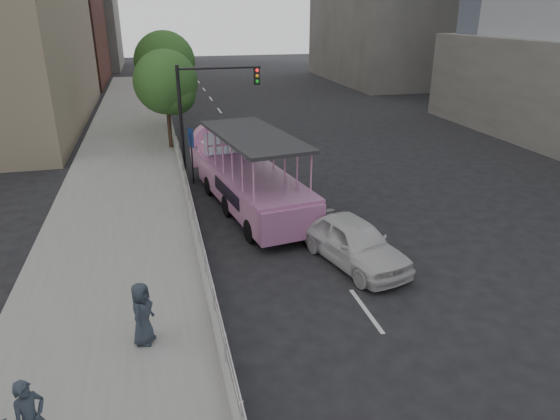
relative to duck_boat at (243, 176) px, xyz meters
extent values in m
plane|color=black|center=(0.77, -6.92, -1.21)|extent=(160.00, 160.00, 0.00)
cube|color=#969591|center=(-4.98, 3.08, -1.06)|extent=(5.50, 80.00, 0.30)
cube|color=gray|center=(-2.35, -4.92, -0.73)|extent=(0.24, 30.00, 0.36)
cylinder|color=silver|center=(-2.35, -12.92, -0.20)|extent=(0.07, 0.07, 0.70)
cylinder|color=silver|center=(-2.35, -10.92, -0.20)|extent=(0.07, 0.07, 0.70)
cylinder|color=silver|center=(-2.35, -8.92, -0.20)|extent=(0.07, 0.07, 0.70)
cylinder|color=silver|center=(-2.35, -6.92, -0.20)|extent=(0.07, 0.07, 0.70)
cylinder|color=silver|center=(-2.35, -4.92, -0.20)|extent=(0.07, 0.07, 0.70)
cylinder|color=silver|center=(-2.35, -2.92, -0.20)|extent=(0.07, 0.07, 0.70)
cylinder|color=silver|center=(-2.35, -0.92, -0.20)|extent=(0.07, 0.07, 0.70)
cylinder|color=silver|center=(-2.35, 1.08, -0.20)|extent=(0.07, 0.07, 0.70)
cylinder|color=silver|center=(-2.35, 3.08, -0.20)|extent=(0.07, 0.07, 0.70)
cylinder|color=silver|center=(-2.35, 5.08, -0.20)|extent=(0.07, 0.07, 0.70)
cylinder|color=silver|center=(-2.35, -4.92, -0.20)|extent=(0.06, 22.00, 0.06)
cylinder|color=silver|center=(-2.35, -4.92, 0.13)|extent=(0.06, 22.00, 0.06)
cylinder|color=black|center=(-0.42, -3.87, -0.78)|extent=(0.46, 0.89, 0.85)
cylinder|color=black|center=(1.62, -3.54, -0.78)|extent=(0.46, 0.89, 0.85)
cylinder|color=black|center=(-0.84, -1.27, -0.78)|extent=(0.46, 0.89, 0.85)
cylinder|color=black|center=(1.20, -0.94, -0.78)|extent=(0.46, 0.89, 0.85)
cylinder|color=black|center=(-1.26, 1.33, -0.78)|extent=(0.46, 0.89, 0.85)
cylinder|color=black|center=(0.78, 1.66, -0.78)|extent=(0.46, 0.89, 0.85)
cube|color=#CD82B1|center=(0.15, -0.92, -0.24)|extent=(3.56, 7.99, 1.18)
cube|color=#CD82B1|center=(-0.57, 3.54, -0.01)|extent=(2.60, 2.34, 1.47)
cylinder|color=#CD82B1|center=(-0.70, 4.32, 0.27)|extent=(2.29, 1.00, 2.21)
cube|color=#9E5C8B|center=(0.79, -4.87, -0.24)|extent=(2.37, 0.70, 1.18)
cube|color=#9E5C8B|center=(0.15, -0.92, 0.40)|extent=(3.71, 8.29, 0.11)
cube|color=#27282A|center=(0.21, -1.29, 1.98)|extent=(3.46, 6.53, 0.13)
cube|color=gray|center=(-0.31, 1.91, 0.97)|extent=(2.17, 0.54, 0.99)
cube|color=#CD82B1|center=(-0.38, 2.33, 0.69)|extent=(2.19, 1.26, 0.47)
imported|color=silver|center=(2.47, -6.21, -0.46)|extent=(2.82, 4.69, 1.49)
imported|color=#2A343E|center=(-5.90, -12.18, -0.11)|extent=(0.68, 0.69, 1.60)
imported|color=#2A343E|center=(-4.06, -9.29, -0.13)|extent=(0.75, 0.90, 1.57)
cylinder|color=black|center=(-1.86, 3.08, 0.00)|extent=(0.08, 0.08, 2.41)
cube|color=navy|center=(-1.86, 3.08, 1.01)|extent=(0.22, 0.57, 0.87)
cube|color=silver|center=(-1.83, 3.08, 1.01)|extent=(0.14, 0.37, 0.53)
cylinder|color=black|center=(-2.13, 5.58, 1.39)|extent=(0.18, 0.18, 5.20)
cylinder|color=black|center=(-0.13, 5.58, 3.79)|extent=(4.20, 0.12, 0.12)
cube|color=black|center=(1.77, 5.58, 3.34)|extent=(0.28, 0.22, 0.85)
sphere|color=red|center=(1.77, 5.45, 3.64)|extent=(0.16, 0.16, 0.16)
cylinder|color=#312416|center=(-2.63, 9.08, 0.33)|extent=(0.22, 0.22, 3.08)
sphere|color=#285A24|center=(-2.63, 9.08, 2.75)|extent=(3.52, 3.52, 3.52)
sphere|color=#285A24|center=(-2.23, 8.78, 2.20)|extent=(2.42, 2.42, 2.42)
cylinder|color=#312416|center=(-2.43, 15.08, 0.53)|extent=(0.22, 0.22, 3.47)
sphere|color=#285A24|center=(-2.43, 15.08, 3.26)|extent=(3.97, 3.97, 3.97)
sphere|color=#285A24|center=(-2.03, 14.78, 2.64)|extent=(2.73, 2.73, 2.73)
camera|label=1|loc=(-3.34, -19.63, 6.45)|focal=32.00mm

